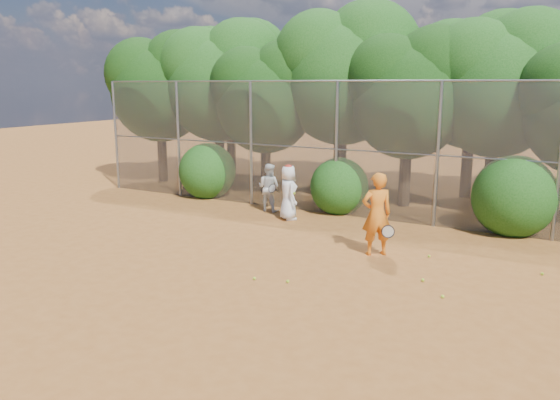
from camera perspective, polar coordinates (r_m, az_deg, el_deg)
The scene contains 23 objects.
ground at distance 11.25m, azimuth -1.68°, elevation -8.36°, with size 80.00×80.00×0.00m, color #945421.
fence_back at distance 16.15m, azimuth 8.79°, elevation 5.27°, with size 20.05×0.09×4.03m.
tree_0 at distance 22.63m, azimuth -12.34°, elevation 11.83°, with size 4.38×3.81×6.00m.
tree_1 at distance 21.49m, azimuth -6.29°, elevation 12.64°, with size 4.64×4.03×6.35m.
tree_2 at distance 19.56m, azimuth -1.36°, elevation 11.07°, with size 3.99×3.47×5.47m.
tree_3 at distance 19.36m, azimuth 6.81°, elevation 13.39°, with size 4.89×4.26×6.70m.
tree_4 at distance 17.97m, azimuth 13.53°, elevation 11.22°, with size 4.19×3.64×5.73m.
tree_5 at distance 18.27m, azimuth 22.01°, elevation 11.60°, with size 4.51×3.92×6.17m.
tree_9 at distance 23.96m, azimuth -5.07°, elevation 13.02°, with size 4.83×4.20×6.62m.
tree_10 at distance 21.78m, azimuth 6.57°, elevation 13.85°, with size 5.15×4.48×7.06m.
tree_11 at distance 20.00m, azimuth 19.73°, elevation 12.07°, with size 4.64×4.03×6.35m.
bush_0 at distance 19.34m, azimuth -7.60°, elevation 3.27°, with size 2.00×2.00×2.00m, color #184812.
bush_1 at distance 16.92m, azimuth 6.21°, elevation 1.70°, with size 1.80×1.80×1.80m, color #184812.
bush_2 at distance 15.70m, azimuth 23.31°, elevation 0.71°, with size 2.20×2.20×2.20m, color #184812.
player_yellow at distance 12.80m, azimuth 10.07°, elevation -1.46°, with size 0.92×0.80×1.95m.
player_teen at distance 15.94m, azimuth 0.87°, elevation 0.81°, with size 0.92×0.91×1.63m.
player_white at distance 17.02m, azimuth -1.19°, elevation 1.32°, with size 0.83×0.70×1.50m.
ball_0 at distance 11.52m, azimuth 14.70°, elevation -8.09°, with size 0.07×0.07×0.07m, color #A9CE25.
ball_1 at distance 13.08m, azimuth 15.31°, elevation -5.68°, with size 0.07×0.07×0.07m, color #A9CE25.
ball_2 at distance 11.08m, azimuth 0.81°, elevation -8.49°, with size 0.07×0.07×0.07m, color #A9CE25.
ball_3 at distance 10.77m, azimuth 16.63°, elevation -9.65°, with size 0.07×0.07×0.07m, color #A9CE25.
ball_4 at distance 11.25m, azimuth -2.70°, elevation -8.19°, with size 0.07×0.07×0.07m, color #A9CE25.
ball_5 at distance 12.74m, azimuth 25.71°, elevation -6.96°, with size 0.07×0.07×0.07m, color #A9CE25.
Camera 1 is at (5.36, -9.08, 3.93)m, focal length 35.00 mm.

